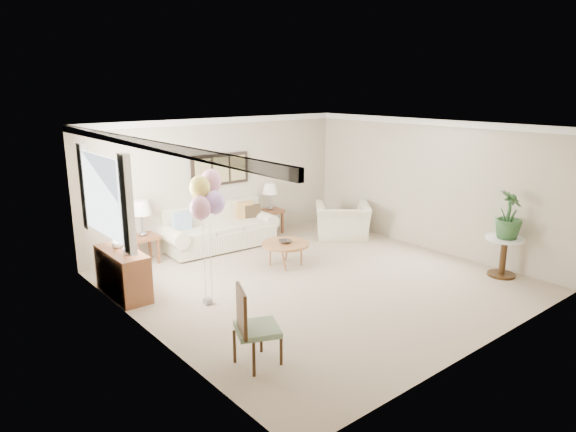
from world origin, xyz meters
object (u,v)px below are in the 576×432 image
at_px(sofa, 219,231).
at_px(balloon_cluster, 206,196).
at_px(armchair, 342,221).
at_px(coffee_table, 286,245).
at_px(accent_chair, 252,325).

height_order(sofa, balloon_cluster, balloon_cluster).
bearing_deg(armchair, coffee_table, 57.08).
xyz_separation_m(coffee_table, armchair, (2.10, 0.62, -0.03)).
bearing_deg(coffee_table, accent_chair, -135.54).
bearing_deg(accent_chair, sofa, 62.83).
relative_size(sofa, coffee_table, 2.84).
relative_size(coffee_table, balloon_cluster, 0.43).
relative_size(coffee_table, armchair, 0.76).
relative_size(armchair, accent_chair, 1.12).
distance_m(sofa, coffee_table, 1.76).
bearing_deg(balloon_cluster, coffee_table, 16.82).
bearing_deg(balloon_cluster, armchair, 16.65).
height_order(accent_chair, balloon_cluster, balloon_cluster).
height_order(coffee_table, armchair, armchair).
relative_size(accent_chair, balloon_cluster, 0.50).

